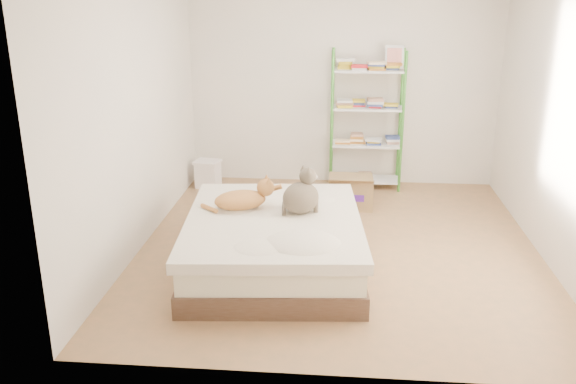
# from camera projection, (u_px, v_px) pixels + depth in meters

# --- Properties ---
(room) EXTENTS (3.81, 4.21, 2.61)m
(room) POSITION_uv_depth(u_px,v_px,m) (342.00, 114.00, 5.52)
(room) COLOR #AE7C4D
(room) RESTS_ON ground
(bed) EXTENTS (1.67, 2.02, 0.48)m
(bed) POSITION_uv_depth(u_px,v_px,m) (274.00, 243.00, 5.40)
(bed) COLOR brown
(bed) RESTS_ON ground
(orange_cat) EXTENTS (0.62, 0.47, 0.22)m
(orange_cat) POSITION_uv_depth(u_px,v_px,m) (240.00, 198.00, 5.48)
(orange_cat) COLOR #C47641
(orange_cat) RESTS_ON bed
(grey_cat) EXTENTS (0.47, 0.46, 0.41)m
(grey_cat) POSITION_uv_depth(u_px,v_px,m) (301.00, 191.00, 5.36)
(grey_cat) COLOR #716651
(grey_cat) RESTS_ON bed
(shelf_unit) EXTENTS (0.88, 0.36, 1.74)m
(shelf_unit) POSITION_uv_depth(u_px,v_px,m) (367.00, 116.00, 7.40)
(shelf_unit) COLOR green
(shelf_unit) RESTS_ON ground
(cardboard_box) EXTENTS (0.50, 0.47, 0.40)m
(cardboard_box) POSITION_uv_depth(u_px,v_px,m) (350.00, 192.00, 6.94)
(cardboard_box) COLOR #997A4F
(cardboard_box) RESTS_ON ground
(white_bin) EXTENTS (0.34, 0.31, 0.34)m
(white_bin) POSITION_uv_depth(u_px,v_px,m) (208.00, 174.00, 7.62)
(white_bin) COLOR white
(white_bin) RESTS_ON ground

